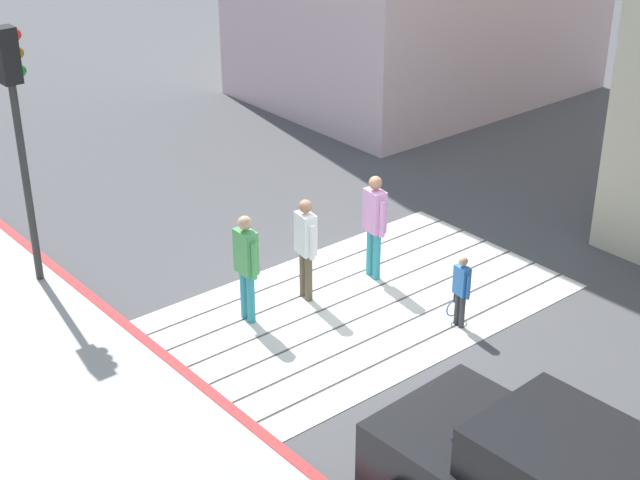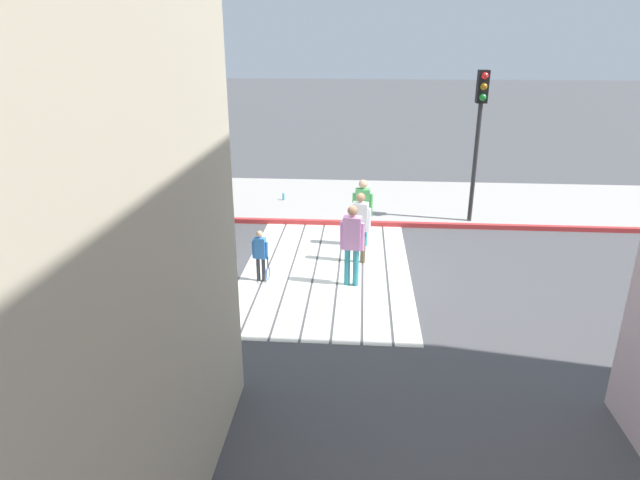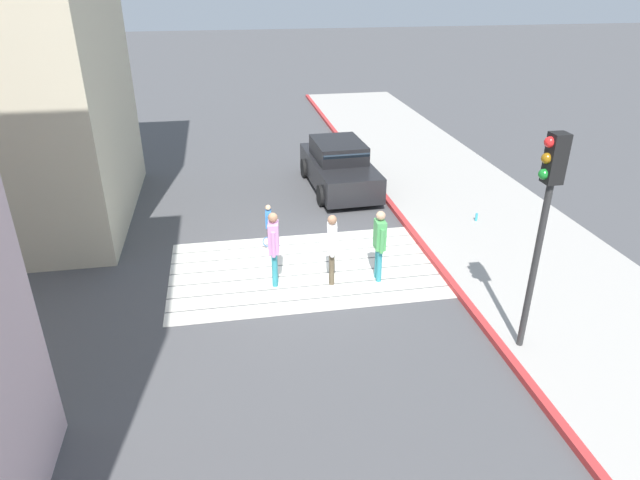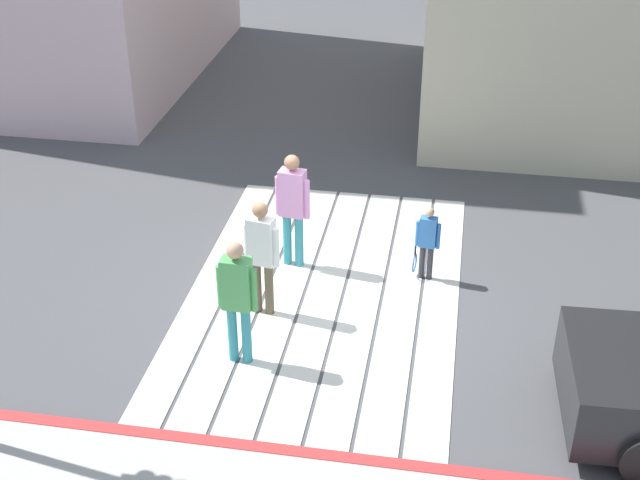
% 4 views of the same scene
% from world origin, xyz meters
% --- Properties ---
extents(ground_plane, '(120.00, 120.00, 0.00)m').
position_xyz_m(ground_plane, '(0.00, 0.00, 0.00)').
color(ground_plane, '#4C4C4F').
extents(crosswalk_stripes, '(6.40, 3.80, 0.01)m').
position_xyz_m(crosswalk_stripes, '(0.00, -0.00, 0.01)').
color(crosswalk_stripes, silver).
rests_on(crosswalk_stripes, ground).
extents(sidewalk_west, '(4.80, 40.00, 0.12)m').
position_xyz_m(sidewalk_west, '(-5.60, 0.00, 0.06)').
color(sidewalk_west, '#ADA8A0').
rests_on(sidewalk_west, ground).
extents(curb_painted, '(0.16, 40.00, 0.13)m').
position_xyz_m(curb_painted, '(-3.25, 0.00, 0.07)').
color(curb_painted, '#BC3333').
rests_on(curb_painted, ground).
extents(car_parked_near_curb, '(2.12, 4.37, 1.57)m').
position_xyz_m(car_parked_near_curb, '(-2.00, -5.30, 0.73)').
color(car_parked_near_curb, black).
rests_on(car_parked_near_curb, ground).
extents(traffic_light_corner, '(0.39, 0.28, 4.24)m').
position_xyz_m(traffic_light_corner, '(-3.58, 3.85, 3.04)').
color(traffic_light_corner, '#2D2D2D').
rests_on(traffic_light_corner, ground).
extents(water_bottle, '(0.07, 0.07, 0.22)m').
position_xyz_m(water_bottle, '(-5.25, -1.73, 0.23)').
color(water_bottle, '#33A5BF').
rests_on(water_bottle, sidewalk_west).
extents(pedestrian_adult_lead, '(0.27, 0.49, 1.71)m').
position_xyz_m(pedestrian_adult_lead, '(-0.55, 0.74, 0.99)').
color(pedestrian_adult_lead, brown).
rests_on(pedestrian_adult_lead, ground).
extents(pedestrian_adult_trailing, '(0.24, 0.51, 1.75)m').
position_xyz_m(pedestrian_adult_trailing, '(-1.65, 0.79, 1.02)').
color(pedestrian_adult_trailing, teal).
rests_on(pedestrian_adult_trailing, ground).
extents(pedestrian_adult_side, '(0.28, 0.52, 1.80)m').
position_xyz_m(pedestrian_adult_side, '(0.75, 0.58, 1.05)').
color(pedestrian_adult_side, teal).
rests_on(pedestrian_adult_side, ground).
extents(pedestrian_child_with_racket, '(0.28, 0.38, 1.18)m').
position_xyz_m(pedestrian_child_with_racket, '(0.69, -1.38, 0.65)').
color(pedestrian_child_with_racket, '#333338').
rests_on(pedestrian_child_with_racket, ground).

